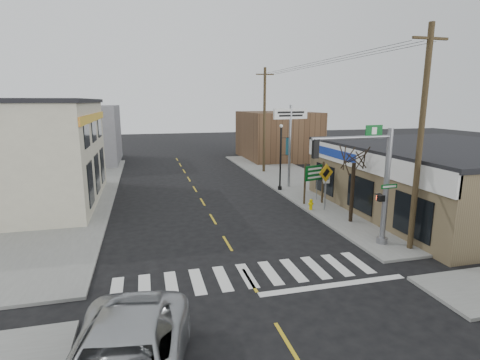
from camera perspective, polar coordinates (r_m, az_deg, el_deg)
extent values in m
plane|color=black|center=(15.17, 1.47, -15.00)|extent=(140.00, 140.00, 0.00)
cube|color=slate|center=(29.74, 11.37, -1.54)|extent=(6.00, 38.00, 0.13)
cube|color=slate|center=(27.39, -25.06, -3.61)|extent=(6.00, 38.00, 0.13)
cube|color=gold|center=(22.41, -4.15, -5.95)|extent=(0.12, 56.00, 0.01)
cube|color=silver|center=(15.51, 1.05, -14.34)|extent=(11.00, 2.20, 0.01)
cube|color=brown|center=(26.78, 28.87, -0.05)|extent=(12.00, 14.00, 4.00)
cube|color=#523925|center=(45.97, 5.70, 6.79)|extent=(8.00, 10.00, 5.60)
cube|color=slate|center=(45.73, -23.66, 6.33)|extent=(9.00, 10.00, 6.40)
cylinder|color=gray|center=(18.88, 21.38, -1.05)|extent=(0.26, 0.26, 5.53)
cylinder|color=gray|center=(17.41, 16.51, 6.25)|extent=(4.06, 0.15, 0.15)
cube|color=black|center=(16.59, 10.96, 4.83)|extent=(0.26, 0.20, 0.83)
cube|color=#054916|center=(18.69, 21.79, -0.92)|extent=(0.88, 0.04, 0.20)
cube|color=#054916|center=(17.98, 19.61, 7.11)|extent=(0.88, 0.05, 0.51)
cube|color=black|center=(18.81, 20.73, -2.63)|extent=(0.30, 0.24, 0.30)
cube|color=#41331E|center=(25.13, 9.85, -0.52)|extent=(0.10, 0.10, 2.80)
cube|color=#41331E|center=(25.68, 12.50, -0.36)|extent=(0.10, 0.10, 2.80)
cube|color=#0C4F1F|center=(25.21, 11.31, 1.09)|extent=(1.60, 0.05, 1.00)
cylinder|color=#D3BB00|center=(24.14, 10.75, -3.81)|extent=(0.20, 0.20, 0.56)
sphere|color=#D3BB00|center=(24.06, 10.78, -3.11)|extent=(0.22, 0.22, 0.22)
cylinder|color=gray|center=(24.01, 12.83, -1.33)|extent=(0.07, 0.07, 2.72)
cube|color=gold|center=(23.78, 12.98, 1.08)|extent=(1.15, 0.03, 1.15)
cylinder|color=black|center=(28.75, 6.19, 3.24)|extent=(0.13, 0.13, 4.87)
sphere|color=silver|center=(28.49, 6.30, 8.18)|extent=(0.26, 0.26, 0.26)
cube|color=#144551|center=(28.81, 7.19, 5.12)|extent=(0.02, 0.51, 1.31)
cylinder|color=gray|center=(29.90, 7.59, 5.09)|extent=(0.19, 0.19, 6.47)
cube|color=silver|center=(29.71, 7.72, 9.97)|extent=(3.04, 0.18, 0.81)
cylinder|color=black|center=(22.02, 16.72, -1.84)|extent=(0.21, 0.21, 3.38)
ellipsoid|color=#1D3A18|center=(21.23, 26.10, -6.51)|extent=(1.25, 1.25, 0.94)
ellipsoid|color=black|center=(27.04, 16.56, -2.13)|extent=(1.07, 1.07, 0.80)
cylinder|color=#4A2D25|center=(18.41, 25.75, 5.28)|extent=(0.26, 0.26, 9.97)
cube|color=#4A2D25|center=(18.51, 27.02, 18.70)|extent=(1.73, 0.11, 0.11)
cylinder|color=#463521|center=(36.19, 3.73, 9.01)|extent=(0.26, 0.26, 9.82)
cube|color=#463521|center=(36.23, 3.83, 15.77)|extent=(1.71, 0.11, 0.11)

